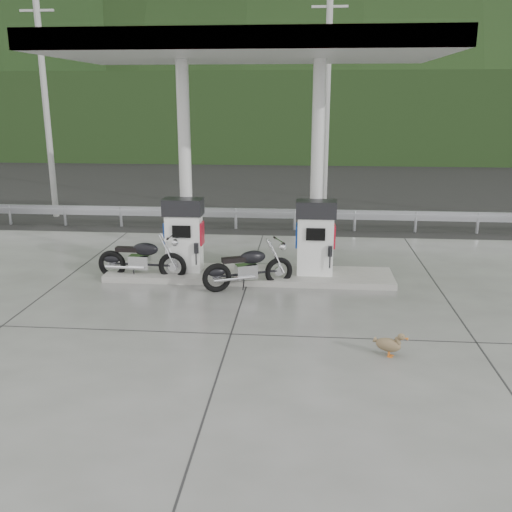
# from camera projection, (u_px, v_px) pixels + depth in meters

# --- Properties ---
(ground) EXTENTS (160.00, 160.00, 0.00)m
(ground) POSITION_uv_depth(u_px,v_px,m) (237.00, 316.00, 11.69)
(ground) COLOR black
(ground) RESTS_ON ground
(forecourt_apron) EXTENTS (18.00, 14.00, 0.02)m
(forecourt_apron) POSITION_uv_depth(u_px,v_px,m) (237.00, 315.00, 11.68)
(forecourt_apron) COLOR slate
(forecourt_apron) RESTS_ON ground
(pump_island) EXTENTS (7.00, 1.40, 0.15)m
(pump_island) POSITION_uv_depth(u_px,v_px,m) (249.00, 275.00, 14.06)
(pump_island) COLOR gray
(pump_island) RESTS_ON forecourt_apron
(gas_pump_left) EXTENTS (0.95, 0.55, 1.80)m
(gas_pump_left) POSITION_uv_depth(u_px,v_px,m) (184.00, 235.00, 13.93)
(gas_pump_left) COLOR white
(gas_pump_left) RESTS_ON pump_island
(gas_pump_right) EXTENTS (0.95, 0.55, 1.80)m
(gas_pump_right) POSITION_uv_depth(u_px,v_px,m) (315.00, 238.00, 13.67)
(gas_pump_right) COLOR white
(gas_pump_right) RESTS_ON pump_island
(canopy_column_left) EXTENTS (0.30, 0.30, 5.00)m
(canopy_column_left) POSITION_uv_depth(u_px,v_px,m) (185.00, 168.00, 13.89)
(canopy_column_left) COLOR white
(canopy_column_left) RESTS_ON pump_island
(canopy_column_right) EXTENTS (0.30, 0.30, 5.00)m
(canopy_column_right) POSITION_uv_depth(u_px,v_px,m) (317.00, 169.00, 13.62)
(canopy_column_right) COLOR white
(canopy_column_right) RESTS_ON pump_island
(canopy_roof) EXTENTS (8.50, 5.00, 0.40)m
(canopy_roof) POSITION_uv_depth(u_px,v_px,m) (248.00, 48.00, 12.65)
(canopy_roof) COLOR silver
(canopy_roof) RESTS_ON canopy_column_left
(guardrail) EXTENTS (26.00, 0.16, 1.42)m
(guardrail) POSITION_uv_depth(u_px,v_px,m) (265.00, 209.00, 19.17)
(guardrail) COLOR #A5A7AD
(guardrail) RESTS_ON ground
(road) EXTENTS (60.00, 7.00, 0.01)m
(road) POSITION_uv_depth(u_px,v_px,m) (271.00, 210.00, 22.72)
(road) COLOR black
(road) RESTS_ON ground
(utility_pole_a) EXTENTS (0.22, 0.22, 8.00)m
(utility_pole_a) POSITION_uv_depth(u_px,v_px,m) (46.00, 107.00, 20.40)
(utility_pole_a) COLOR #979792
(utility_pole_a) RESTS_ON ground
(utility_pole_b) EXTENTS (0.22, 0.22, 8.00)m
(utility_pole_b) POSITION_uv_depth(u_px,v_px,m) (327.00, 107.00, 19.57)
(utility_pole_b) COLOR #979792
(utility_pole_b) RESTS_ON ground
(tree_band) EXTENTS (80.00, 6.00, 6.00)m
(tree_band) POSITION_uv_depth(u_px,v_px,m) (288.00, 117.00, 39.68)
(tree_band) COLOR black
(tree_band) RESTS_ON ground
(forested_hills) EXTENTS (100.00, 40.00, 140.00)m
(forested_hills) POSITION_uv_depth(u_px,v_px,m) (296.00, 134.00, 69.27)
(forested_hills) COLOR black
(forested_hills) RESTS_ON ground
(motorcycle_left) EXTENTS (2.12, 0.77, 0.99)m
(motorcycle_left) POSITION_uv_depth(u_px,v_px,m) (142.00, 259.00, 13.87)
(motorcycle_left) COLOR black
(motorcycle_left) RESTS_ON forecourt_apron
(motorcycle_right) EXTENTS (2.14, 1.42, 0.97)m
(motorcycle_right) POSITION_uv_depth(u_px,v_px,m) (248.00, 268.00, 13.17)
(motorcycle_right) COLOR black
(motorcycle_right) RESTS_ON forecourt_apron
(duck) EXTENTS (0.56, 0.36, 0.39)m
(duck) POSITION_uv_depth(u_px,v_px,m) (388.00, 345.00, 9.78)
(duck) COLOR brown
(duck) RESTS_ON forecourt_apron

